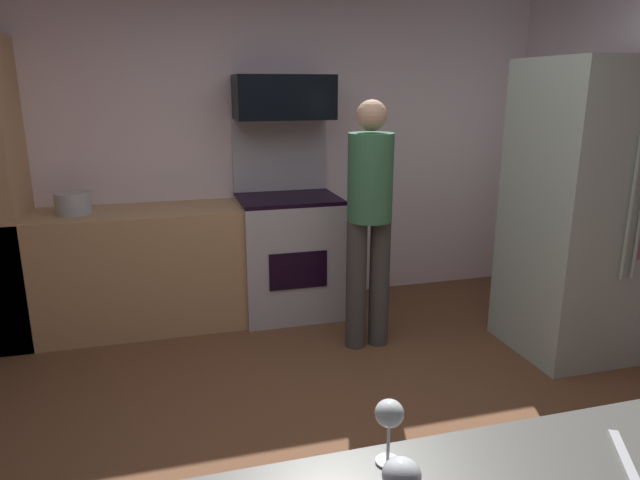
{
  "coord_description": "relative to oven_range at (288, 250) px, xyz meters",
  "views": [
    {
      "loc": [
        -0.66,
        -2.25,
        1.77
      ],
      "look_at": [
        0.05,
        0.3,
        1.05
      ],
      "focal_mm": 31.75,
      "sensor_mm": 36.0,
      "label": 1
    }
  ],
  "objects": [
    {
      "name": "oven_range",
      "position": [
        0.0,
        0.0,
        0.0
      ],
      "size": [
        0.76,
        0.65,
        1.53
      ],
      "color": "#B7B5BF",
      "rests_on": "ground"
    },
    {
      "name": "lower_cabinet_run",
      "position": [
        -1.15,
        0.01,
        -0.07
      ],
      "size": [
        2.4,
        0.6,
        0.9
      ],
      "primitive_type": "cube",
      "color": "tan",
      "rests_on": "ground"
    },
    {
      "name": "person_cook",
      "position": [
        0.39,
        -0.76,
        0.44
      ],
      "size": [
        0.31,
        0.3,
        1.69
      ],
      "color": "#414141",
      "rests_on": "ground"
    },
    {
      "name": "stock_pot",
      "position": [
        -1.54,
        0.01,
        0.46
      ],
      "size": [
        0.25,
        0.25,
        0.15
      ],
      "primitive_type": "cylinder",
      "color": "#AEB7BE",
      "rests_on": "lower_cabinet_run"
    },
    {
      "name": "ground_plane",
      "position": [
        -0.25,
        -1.97,
        -0.53
      ],
      "size": [
        5.2,
        4.8,
        0.02
      ],
      "primitive_type": "cube",
      "color": "brown"
    },
    {
      "name": "microwave",
      "position": [
        0.0,
        0.09,
        1.18
      ],
      "size": [
        0.74,
        0.38,
        0.33
      ],
      "primitive_type": "cube",
      "color": "black",
      "rests_on": "oven_range"
    },
    {
      "name": "wine_glass_mid",
      "position": [
        -0.51,
        -3.36,
        0.51
      ],
      "size": [
        0.08,
        0.08,
        0.17
      ],
      "color": "silver",
      "rests_on": "counter_island"
    },
    {
      "name": "refrigerator",
      "position": [
        1.78,
        -1.17,
        0.46
      ],
      "size": [
        0.86,
        0.79,
        1.95
      ],
      "color": "#B0C4B8",
      "rests_on": "ground"
    },
    {
      "name": "wine_glass_near",
      "position": [
        -0.45,
        -3.14,
        0.51
      ],
      "size": [
        0.07,
        0.07,
        0.17
      ],
      "color": "silver",
      "rests_on": "counter_island"
    },
    {
      "name": "wall_back",
      "position": [
        -0.25,
        0.37,
        0.78
      ],
      "size": [
        5.2,
        0.12,
        2.6
      ],
      "primitive_type": "cube",
      "color": "silver",
      "rests_on": "ground"
    },
    {
      "name": "knife_chef",
      "position": [
        0.1,
        -3.31,
        0.39
      ],
      "size": [
        0.16,
        0.26,
        0.01
      ],
      "primitive_type": "cube",
      "rotation": [
        0.0,
        0.0,
        1.06
      ],
      "color": "#B7BABF",
      "rests_on": "counter_island"
    }
  ]
}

